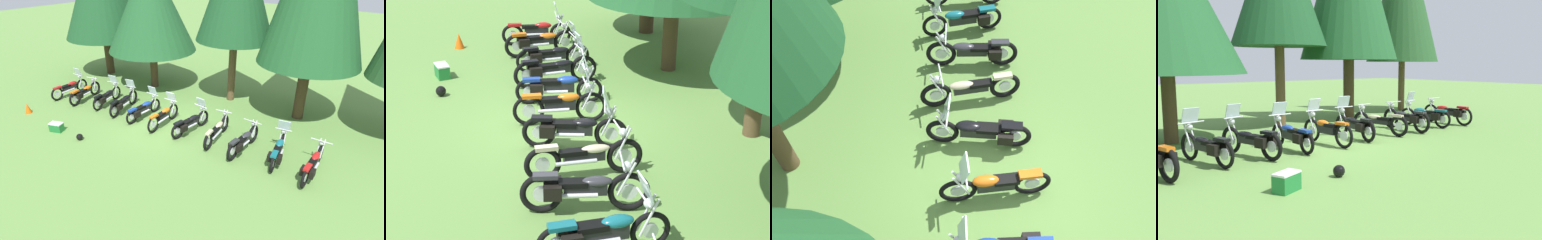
% 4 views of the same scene
% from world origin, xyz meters
% --- Properties ---
extents(ground_plane, '(80.00, 80.00, 0.00)m').
position_xyz_m(ground_plane, '(0.00, 0.00, 0.00)').
color(ground_plane, '#608C42').
extents(motorcycle_0, '(0.76, 2.25, 1.36)m').
position_xyz_m(motorcycle_0, '(-6.26, -0.63, 0.47)').
color(motorcycle_0, black).
rests_on(motorcycle_0, ground_plane).
extents(motorcycle_1, '(0.89, 2.24, 1.03)m').
position_xyz_m(motorcycle_1, '(-5.09, -0.54, 0.46)').
color(motorcycle_1, black).
rests_on(motorcycle_1, ground_plane).
extents(motorcycle_2, '(0.89, 2.13, 1.37)m').
position_xyz_m(motorcycle_2, '(-3.75, -0.18, 0.46)').
color(motorcycle_2, black).
rests_on(motorcycle_2, ground_plane).
extents(motorcycle_3, '(0.93, 2.27, 1.38)m').
position_xyz_m(motorcycle_3, '(-2.55, -0.12, 0.47)').
color(motorcycle_3, black).
rests_on(motorcycle_3, ground_plane).
extents(motorcycle_4, '(0.73, 2.19, 1.34)m').
position_xyz_m(motorcycle_4, '(-1.27, -0.05, 0.46)').
color(motorcycle_4, black).
rests_on(motorcycle_4, ground_plane).
extents(motorcycle_5, '(0.68, 2.19, 1.38)m').
position_xyz_m(motorcycle_5, '(-0.03, 0.00, 0.49)').
color(motorcycle_5, black).
rests_on(motorcycle_5, ground_plane).
extents(motorcycle_6, '(0.72, 2.26, 1.37)m').
position_xyz_m(motorcycle_6, '(1.27, 0.23, 0.47)').
color(motorcycle_6, black).
rests_on(motorcycle_6, ground_plane).
extents(motorcycle_7, '(0.73, 2.36, 1.02)m').
position_xyz_m(motorcycle_7, '(2.51, 0.41, 0.44)').
color(motorcycle_7, black).
rests_on(motorcycle_7, ground_plane).
extents(motorcycle_8, '(0.77, 2.31, 1.03)m').
position_xyz_m(motorcycle_8, '(3.77, 0.30, 0.46)').
color(motorcycle_8, black).
rests_on(motorcycle_8, ground_plane).
extents(motorcycle_9, '(0.82, 2.19, 1.35)m').
position_xyz_m(motorcycle_9, '(5.09, 0.54, 0.47)').
color(motorcycle_9, black).
rests_on(motorcycle_9, ground_plane).
extents(picnic_cooler, '(0.63, 0.51, 0.39)m').
position_xyz_m(picnic_cooler, '(-3.29, -3.26, 0.19)').
color(picnic_cooler, '#1E7233').
rests_on(picnic_cooler, ground_plane).
extents(traffic_cone, '(0.32, 0.32, 0.48)m').
position_xyz_m(traffic_cone, '(-5.99, -3.13, 0.24)').
color(traffic_cone, '#EA590F').
rests_on(traffic_cone, ground_plane).
extents(dropped_helmet, '(0.27, 0.27, 0.27)m').
position_xyz_m(dropped_helmet, '(-1.89, -3.08, 0.13)').
color(dropped_helmet, black).
rests_on(dropped_helmet, ground_plane).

